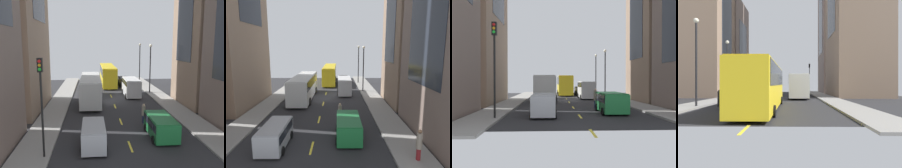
% 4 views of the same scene
% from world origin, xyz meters
% --- Properties ---
extents(ground_plane, '(40.72, 40.72, 0.00)m').
position_xyz_m(ground_plane, '(0.00, 0.00, 0.00)').
color(ground_plane, '#28282B').
extents(sidewalk_west, '(2.71, 44.00, 0.15)m').
position_xyz_m(sidewalk_west, '(-7.00, 0.00, 0.07)').
color(sidewalk_west, gray).
rests_on(sidewalk_west, ground).
extents(sidewalk_east, '(2.71, 44.00, 0.15)m').
position_xyz_m(sidewalk_east, '(7.00, 0.00, 0.07)').
color(sidewalk_east, gray).
rests_on(sidewalk_east, ground).
extents(lane_stripe_1, '(0.16, 2.00, 0.01)m').
position_xyz_m(lane_stripe_1, '(0.00, -15.00, 0.01)').
color(lane_stripe_1, yellow).
rests_on(lane_stripe_1, ground).
extents(lane_stripe_2, '(0.16, 2.00, 0.01)m').
position_xyz_m(lane_stripe_2, '(0.00, -9.00, 0.01)').
color(lane_stripe_2, yellow).
rests_on(lane_stripe_2, ground).
extents(lane_stripe_3, '(0.16, 2.00, 0.01)m').
position_xyz_m(lane_stripe_3, '(0.00, -3.00, 0.01)').
color(lane_stripe_3, yellow).
rests_on(lane_stripe_3, ground).
extents(lane_stripe_4, '(0.16, 2.00, 0.01)m').
position_xyz_m(lane_stripe_4, '(0.00, 3.00, 0.01)').
color(lane_stripe_4, yellow).
rests_on(lane_stripe_4, ground).
extents(lane_stripe_5, '(0.16, 2.00, 0.01)m').
position_xyz_m(lane_stripe_5, '(0.00, 9.00, 0.01)').
color(lane_stripe_5, yellow).
rests_on(lane_stripe_5, ground).
extents(lane_stripe_6, '(0.16, 2.00, 0.01)m').
position_xyz_m(lane_stripe_6, '(0.00, 15.00, 0.01)').
color(lane_stripe_6, yellow).
rests_on(lane_stripe_6, ground).
extents(lane_stripe_7, '(0.16, 2.00, 0.01)m').
position_xyz_m(lane_stripe_7, '(0.00, 21.00, 0.01)').
color(lane_stripe_7, yellow).
rests_on(lane_stripe_7, ground).
extents(building_east_1, '(9.55, 8.56, 24.25)m').
position_xyz_m(building_east_1, '(13.28, -2.52, 12.13)').
color(building_east_1, '#937760').
rests_on(building_east_1, ground).
extents(city_bus_white, '(2.80, 11.60, 3.35)m').
position_xyz_m(city_bus_white, '(-2.97, -0.10, 2.01)').
color(city_bus_white, silver).
rests_on(city_bus_white, ground).
extents(streetcar_yellow, '(2.70, 12.77, 3.59)m').
position_xyz_m(streetcar_yellow, '(0.22, 13.75, 2.12)').
color(streetcar_yellow, yellow).
rests_on(streetcar_yellow, ground).
extents(delivery_van_white, '(2.25, 5.56, 2.58)m').
position_xyz_m(delivery_van_white, '(2.97, 2.98, 1.51)').
color(delivery_van_white, white).
rests_on(delivery_van_white, ground).
extents(car_silver_0, '(1.88, 4.21, 1.69)m').
position_xyz_m(car_silver_0, '(-2.72, -14.71, 1.00)').
color(car_silver_0, '#B7BABF').
rests_on(car_silver_0, ground).
extents(car_green_1, '(2.08, 4.37, 1.70)m').
position_xyz_m(car_green_1, '(2.80, -13.21, 1.00)').
color(car_green_1, '#1E7238').
rests_on(car_green_1, ground).
extents(car_black_2, '(1.91, 4.61, 1.56)m').
position_xyz_m(car_black_2, '(3.04, 11.62, 0.92)').
color(car_black_2, black).
rests_on(car_black_2, ground).
extents(pedestrian_waiting_curb, '(0.37, 0.37, 1.93)m').
position_xyz_m(pedestrian_waiting_curb, '(2.13, -9.63, 1.02)').
color(pedestrian_waiting_curb, navy).
rests_on(pedestrian_waiting_curb, ground).
extents(traffic_light_near_corner, '(0.32, 0.44, 6.57)m').
position_xyz_m(traffic_light_near_corner, '(-6.05, -16.44, 4.66)').
color(traffic_light_near_corner, black).
rests_on(traffic_light_near_corner, ground).
extents(streetlamp_near, '(0.44, 0.44, 7.59)m').
position_xyz_m(streetlamp_near, '(6.15, 12.85, 4.76)').
color(streetlamp_near, black).
rests_on(streetlamp_near, ground).
extents(streetlamp_far, '(0.44, 0.44, 7.44)m').
position_xyz_m(streetlamp_far, '(6.15, 4.63, 4.68)').
color(streetlamp_far, black).
rests_on(streetlamp_far, ground).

